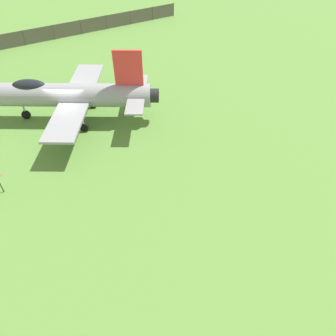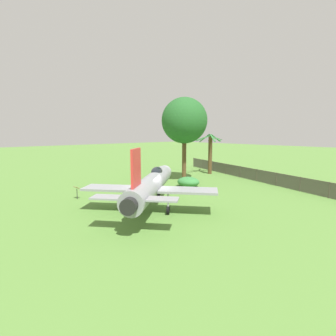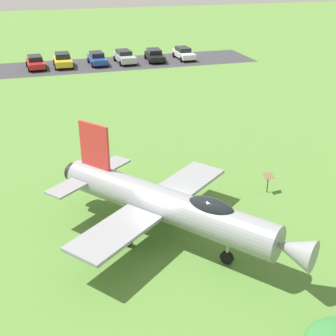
% 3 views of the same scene
% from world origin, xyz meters
% --- Properties ---
extents(ground_plane, '(200.00, 200.00, 0.00)m').
position_xyz_m(ground_plane, '(0.00, 0.00, 0.00)').
color(ground_plane, '#568438').
extents(parking_strip, '(8.53, 35.91, 0.00)m').
position_xyz_m(parking_strip, '(37.68, -3.59, 0.00)').
color(parking_strip, '#38383D').
rests_on(parking_strip, ground_plane).
extents(display_jet, '(11.35, 10.11, 4.88)m').
position_xyz_m(display_jet, '(-0.27, -0.22, 1.90)').
color(display_jet, gray).
rests_on(display_jet, ground_plane).
extents(info_plaque, '(0.48, 0.65, 1.14)m').
position_xyz_m(info_plaque, '(2.83, -6.77, 0.85)').
color(info_plaque, '#333333').
rests_on(info_plaque, ground_plane).
extents(parked_car_white, '(4.59, 2.02, 1.44)m').
position_xyz_m(parked_car_white, '(37.91, -13.01, 0.75)').
color(parked_car_white, silver).
rests_on(parked_car_white, ground_plane).
extents(parked_car_black, '(4.68, 2.27, 1.41)m').
position_xyz_m(parked_car_black, '(37.86, -9.18, 0.74)').
color(parked_car_black, black).
rests_on(parked_car_black, ground_plane).
extents(parked_car_silver, '(4.73, 2.29, 1.49)m').
position_xyz_m(parked_car_silver, '(37.78, -5.35, 0.78)').
color(parked_car_silver, '#B2B5BA').
rests_on(parked_car_silver, ground_plane).
extents(parked_car_blue, '(4.34, 2.16, 1.45)m').
position_xyz_m(parked_car_blue, '(37.74, -2.01, 0.75)').
color(parked_car_blue, '#23429E').
rests_on(parked_car_blue, ground_plane).
extents(parked_car_yellow, '(4.20, 2.19, 1.59)m').
position_xyz_m(parked_car_yellow, '(37.68, 2.08, 0.81)').
color(parked_car_yellow, gold).
rests_on(parked_car_yellow, ground_plane).
extents(parked_car_red, '(4.44, 2.32, 1.44)m').
position_xyz_m(parked_car_red, '(37.64, 5.21, 0.75)').
color(parked_car_red, red).
rests_on(parked_car_red, ground_plane).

